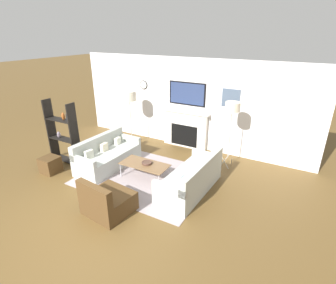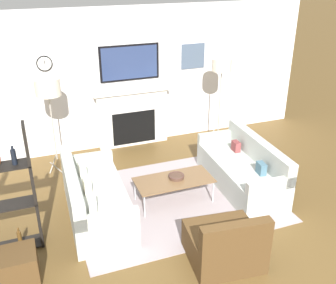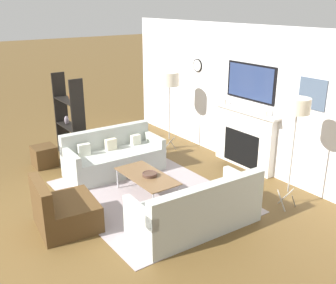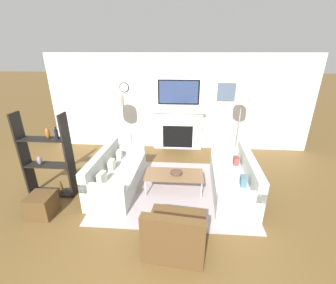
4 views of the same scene
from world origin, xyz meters
name	(u,v)px [view 2 (image 2 of 4)]	position (x,y,z in m)	size (l,w,h in m)	color
fireplace_wall	(130,84)	(0.00, 4.26, 1.24)	(7.51, 0.28, 2.70)	silver
area_rug	(173,199)	(0.00, 1.95, 0.01)	(3.08, 2.43, 0.01)	#9B8E91
couch_left	(94,200)	(-1.24, 1.95, 0.29)	(0.88, 1.83, 0.81)	#B0B6AE
couch_right	(243,170)	(1.24, 1.94, 0.29)	(0.85, 1.92, 0.81)	#B0B6AE
armchair	(225,245)	(0.09, 0.43, 0.25)	(0.94, 0.90, 0.77)	#4D351B
coffee_table	(174,181)	(-0.01, 1.90, 0.37)	(1.19, 0.57, 0.39)	brown
decorative_bowl	(176,176)	(0.04, 1.93, 0.42)	(0.25, 0.25, 0.06)	#4A3226
floor_lamp_left	(48,88)	(-1.58, 3.51, 1.55)	(0.41, 0.41, 1.72)	#9E998E
floor_lamp_right	(222,67)	(1.58, 3.51, 1.62)	(0.37, 0.37, 1.78)	#9E998E
ottoman	(19,267)	(-2.31, 0.98, 0.20)	(0.42, 0.42, 0.41)	#4D351B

